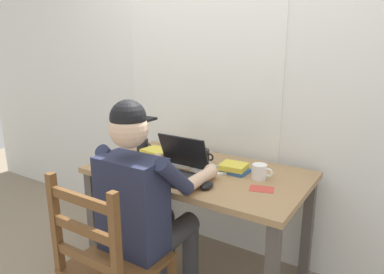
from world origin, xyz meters
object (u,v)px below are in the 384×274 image
(laptop, at_px, (175,166))
(desk, at_px, (198,185))
(computer_mouse, at_px, (207,186))
(coffee_mug_white, at_px, (260,172))
(book_stack_main, at_px, (158,154))
(coffee_mug_dark, at_px, (143,146))
(landscape_photo_print, at_px, (262,189))
(coffee_mug_spare, at_px, (203,156))
(wooden_chair, at_px, (110,266))
(book_stack_side, at_px, (233,168))
(seated_person, at_px, (146,202))

(laptop, bearing_deg, desk, 64.04)
(desk, bearing_deg, computer_mouse, -49.38)
(coffee_mug_white, xyz_separation_m, book_stack_main, (-0.71, -0.04, -0.01))
(computer_mouse, bearing_deg, coffee_mug_white, 57.25)
(computer_mouse, relative_size, coffee_mug_dark, 0.82)
(laptop, distance_m, coffee_mug_white, 0.50)
(landscape_photo_print, bearing_deg, laptop, 172.07)
(coffee_mug_dark, bearing_deg, book_stack_main, -17.05)
(book_stack_main, bearing_deg, laptop, -33.19)
(coffee_mug_spare, bearing_deg, wooden_chair, -90.54)
(wooden_chair, xyz_separation_m, coffee_mug_dark, (-0.47, 0.81, 0.33))
(book_stack_main, relative_size, landscape_photo_print, 1.58)
(landscape_photo_print, bearing_deg, desk, 154.61)
(wooden_chair, distance_m, book_stack_side, 0.90)
(laptop, xyz_separation_m, landscape_photo_print, (0.52, 0.07, -0.05))
(wooden_chair, height_order, coffee_mug_spare, wooden_chair)
(laptop, bearing_deg, computer_mouse, -16.38)
(laptop, distance_m, book_stack_main, 0.31)
(book_stack_main, distance_m, book_stack_side, 0.53)
(seated_person, distance_m, coffee_mug_white, 0.67)
(coffee_mug_white, relative_size, coffee_mug_dark, 1.01)
(coffee_mug_white, height_order, landscape_photo_print, coffee_mug_white)
(landscape_photo_print, bearing_deg, coffee_mug_dark, 155.03)
(coffee_mug_dark, height_order, coffee_mug_spare, coffee_mug_dark)
(coffee_mug_white, relative_size, landscape_photo_print, 0.95)
(laptop, distance_m, coffee_mug_spare, 0.27)
(book_stack_main, bearing_deg, computer_mouse, -25.27)
(wooden_chair, distance_m, computer_mouse, 0.63)
(wooden_chair, bearing_deg, laptop, 92.36)
(desk, relative_size, coffee_mug_white, 10.73)
(desk, distance_m, wooden_chair, 0.75)
(book_stack_main, bearing_deg, coffee_mug_dark, 162.95)
(laptop, relative_size, coffee_mug_dark, 2.70)
(coffee_mug_dark, height_order, landscape_photo_print, coffee_mug_dark)
(laptop, relative_size, landscape_photo_print, 2.54)
(seated_person, relative_size, coffee_mug_white, 10.09)
(seated_person, relative_size, book_stack_side, 6.27)
(coffee_mug_dark, bearing_deg, seated_person, -48.58)
(coffee_mug_spare, height_order, landscape_photo_print, coffee_mug_spare)
(coffee_mug_dark, bearing_deg, coffee_mug_spare, 5.44)
(seated_person, distance_m, wooden_chair, 0.36)
(computer_mouse, height_order, coffee_mug_spare, coffee_mug_spare)
(coffee_mug_spare, height_order, book_stack_main, coffee_mug_spare)
(book_stack_side, bearing_deg, desk, -158.25)
(seated_person, height_order, coffee_mug_white, seated_person)
(desk, xyz_separation_m, coffee_mug_spare, (-0.04, 0.12, 0.15))
(wooden_chair, relative_size, coffee_mug_white, 7.64)
(coffee_mug_spare, bearing_deg, book_stack_side, -10.22)
(computer_mouse, height_order, coffee_mug_white, coffee_mug_white)
(book_stack_side, bearing_deg, wooden_chair, -107.01)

